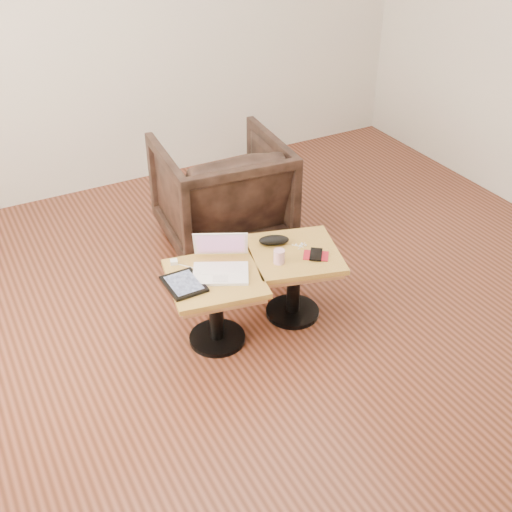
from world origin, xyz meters
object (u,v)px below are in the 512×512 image
laptop (221,264)px  side_table_right (294,268)px  side_table_left (215,293)px  armchair (222,192)px  striped_cup (279,256)px

laptop → side_table_right: bearing=22.4°
side_table_left → armchair: size_ratio=0.69×
striped_cup → armchair: size_ratio=0.10×
side_table_right → striped_cup: (-0.13, -0.05, 0.15)m
laptop → striped_cup: size_ratio=4.97×
side_table_left → side_table_right: size_ratio=0.94×
side_table_left → laptop: 0.16m
side_table_right → laptop: (-0.45, 0.04, 0.15)m
side_table_left → armchair: bearing=73.0°
side_table_right → striped_cup: striped_cup is taller
side_table_left → striped_cup: bearing=2.9°
laptop → armchair: armchair is taller
side_table_right → armchair: bearing=106.0°
side_table_right → laptop: bearing=-168.4°
side_table_left → laptop: (0.06, 0.04, 0.15)m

